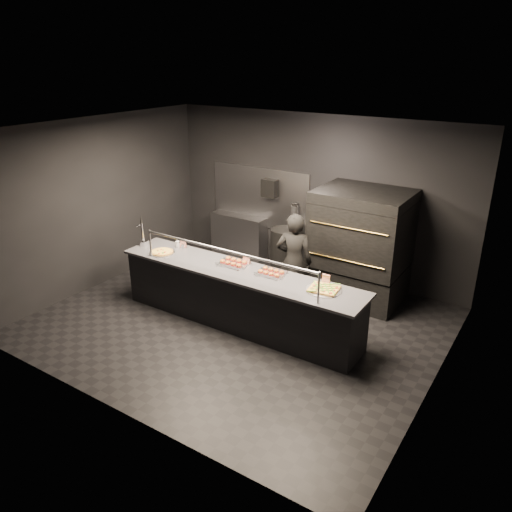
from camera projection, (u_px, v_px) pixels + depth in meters
The scene contains 15 objects.
room at pixel (238, 233), 7.40m from camera, with size 6.04×6.00×3.00m.
service_counter at pixel (238, 297), 7.74m from camera, with size 4.10×0.78×1.37m.
pizza_oven at pixel (360, 245), 8.42m from camera, with size 1.50×1.23×1.91m.
prep_shelf at pixel (239, 236), 10.35m from camera, with size 1.20×0.35×0.90m, color #99999E.
towel_dispenser at pixel (270, 188), 9.64m from camera, with size 0.30×0.20×0.35m, color black.
fire_extinguisher at pixel (294, 217), 9.55m from camera, with size 0.14×0.14×0.51m.
beer_tap at pixel (143, 237), 8.47m from camera, with size 0.14×0.20×0.54m.
round_pizza at pixel (162, 252), 8.21m from camera, with size 0.42×0.42×0.03m.
slider_tray_a at pixel (233, 263), 7.77m from camera, with size 0.52×0.43×0.07m.
slider_tray_b at pixel (271, 272), 7.42m from camera, with size 0.47×0.39×0.07m.
square_pizza at pixel (324, 289), 6.92m from camera, with size 0.50×0.50×0.05m.
condiment_jar at pixel (179, 245), 8.41m from camera, with size 0.17×0.07×0.11m.
tent_cards at pixel (248, 259), 7.76m from camera, with size 2.78×0.04×0.15m.
trash_bin at pixel (284, 251), 9.60m from camera, with size 0.53×0.53×0.88m, color black.
worker at pixel (294, 261), 8.15m from camera, with size 0.60×0.39×1.64m, color black.
Camera 1 is at (4.00, -5.65, 3.98)m, focal length 35.00 mm.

